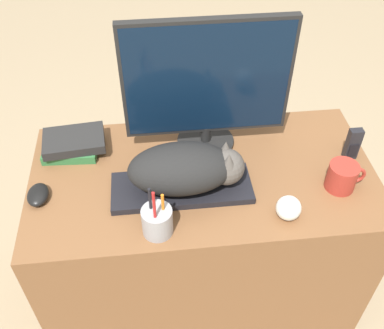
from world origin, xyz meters
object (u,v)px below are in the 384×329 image
object	(u,v)px
keyboard	(182,188)
baseball	(289,208)
computer_mouse	(38,195)
book_stack	(73,144)
cat	(188,168)
pen_cup	(157,221)
phone	(353,144)
coffee_mug	(343,177)
monitor	(207,84)

from	to	relation	value
keyboard	baseball	size ratio (longest dim) A/B	5.84
computer_mouse	book_stack	xyz separation A→B (m)	(0.10, 0.22, 0.02)
cat	pen_cup	xyz separation A→B (m)	(-0.11, -0.16, -0.05)
computer_mouse	phone	bearing A→B (deg)	4.38
coffee_mug	baseball	bearing A→B (deg)	-153.00
monitor	coffee_mug	world-z (taller)	monitor
keyboard	pen_cup	distance (m)	0.19
computer_mouse	phone	distance (m)	1.08
keyboard	computer_mouse	xyz separation A→B (m)	(-0.47, 0.02, 0.01)
keyboard	coffee_mug	size ratio (longest dim) A/B	3.53
computer_mouse	phone	world-z (taller)	phone
cat	computer_mouse	bearing A→B (deg)	178.18
pen_cup	baseball	world-z (taller)	pen_cup
keyboard	cat	distance (m)	0.09
phone	coffee_mug	bearing A→B (deg)	-121.33
baseball	book_stack	world-z (taller)	baseball
keyboard	book_stack	size ratio (longest dim) A/B	2.02
monitor	phone	world-z (taller)	monitor
computer_mouse	coffee_mug	bearing A→B (deg)	-3.16
keyboard	phone	xyz separation A→B (m)	(0.61, 0.10, 0.05)
cat	baseball	world-z (taller)	cat
cat	phone	xyz separation A→B (m)	(0.59, 0.10, -0.04)
keyboard	coffee_mug	bearing A→B (deg)	-4.28
keyboard	monitor	xyz separation A→B (m)	(0.11, 0.23, 0.25)
baseball	pen_cup	bearing A→B (deg)	-178.09
phone	book_stack	size ratio (longest dim) A/B	0.54
computer_mouse	pen_cup	bearing A→B (deg)	-24.77
keyboard	pen_cup	world-z (taller)	pen_cup
keyboard	coffee_mug	xyz separation A→B (m)	(0.53, -0.04, 0.04)
pen_cup	book_stack	xyz separation A→B (m)	(-0.28, 0.40, -0.01)
monitor	pen_cup	world-z (taller)	monitor
coffee_mug	pen_cup	xyz separation A→B (m)	(-0.62, -0.12, 0.00)
cat	computer_mouse	xyz separation A→B (m)	(-0.49, 0.02, -0.08)
baseball	monitor	bearing A→B (deg)	119.23
coffee_mug	book_stack	bearing A→B (deg)	162.82
phone	book_stack	distance (m)	0.99
computer_mouse	baseball	size ratio (longest dim) A/B	1.27
pen_cup	coffee_mug	bearing A→B (deg)	11.04
monitor	coffee_mug	bearing A→B (deg)	-32.57
monitor	phone	distance (m)	0.56
monitor	cat	bearing A→B (deg)	-111.02
baseball	keyboard	bearing A→B (deg)	155.39
monitor	computer_mouse	distance (m)	0.66
cat	monitor	distance (m)	0.29
monitor	pen_cup	bearing A→B (deg)	-117.01
computer_mouse	book_stack	bearing A→B (deg)	66.70
keyboard	phone	world-z (taller)	phone
monitor	coffee_mug	distance (m)	0.54
book_stack	computer_mouse	bearing A→B (deg)	-113.30
keyboard	cat	bearing A→B (deg)	0.00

